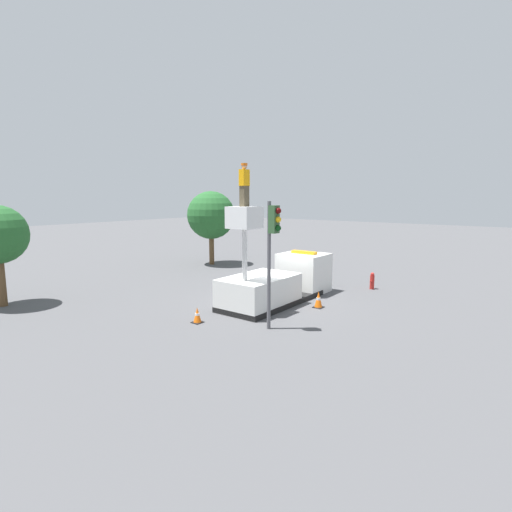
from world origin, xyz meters
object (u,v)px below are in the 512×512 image
Objects in this scene: traffic_light_pole at (272,240)px; fire_hydrant at (372,281)px; bucket_truck at (278,282)px; tree_right_bg at (211,215)px; worker at (244,185)px; traffic_cone_curbside at (318,300)px; traffic_cone_rear at (197,315)px.

fire_hydrant is (8.68, -0.52, -2.95)m from traffic_light_pole.
traffic_light_pole is (-3.59, -2.14, 2.48)m from bucket_truck.
tree_right_bg is at bearing 59.70° from bucket_truck.
worker is at bearing 180.00° from bucket_truck.
tree_right_bg is (0.58, 12.37, 3.14)m from fire_hydrant.
traffic_light_pole is at bearing -179.40° from traffic_cone_curbside.
traffic_cone_rear is at bearing 171.93° from bucket_truck.
bucket_truck is 4.80m from traffic_cone_rear.
traffic_cone_curbside is (3.71, 0.04, -3.04)m from traffic_light_pole.
worker is at bearing 141.70° from traffic_cone_curbside.
traffic_cone_rear is (-4.71, 0.67, -0.62)m from bucket_truck.
bucket_truck is 1.27× the size of tree_right_bg.
tree_right_bg is at bearing 51.99° from traffic_light_pole.
traffic_cone_rear is 0.12× the size of tree_right_bg.
traffic_cone_rear is at bearing 150.17° from traffic_cone_curbside.
bucket_truck is at bearing 0.00° from worker.
fire_hydrant is at bearing -3.45° from traffic_light_pole.
traffic_cone_rear is (-1.12, 2.81, -3.10)m from traffic_light_pole.
fire_hydrant is at bearing -19.24° from worker.
worker is 3.13m from traffic_light_pole.
traffic_light_pole reaches higher than traffic_cone_rear.
fire_hydrant is 1.23× the size of traffic_cone_curbside.
traffic_cone_curbside is 13.44m from tree_right_bg.
tree_right_bg is (5.55, 11.81, 3.23)m from traffic_cone_curbside.
worker is 1.93× the size of fire_hydrant.
traffic_light_pole is 4.33m from traffic_cone_rear.
traffic_light_pole is 0.90× the size of tree_right_bg.
bucket_truck is 3.87× the size of worker.
fire_hydrant is at bearing -6.45° from traffic_cone_curbside.
traffic_light_pole is at bearing -149.16° from bucket_truck.
traffic_light_pole is 9.18m from fire_hydrant.
worker is 12.85m from tree_right_bg.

